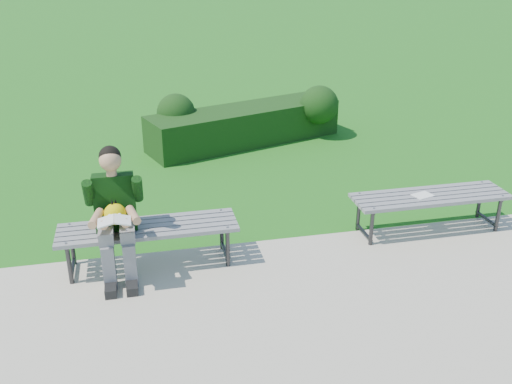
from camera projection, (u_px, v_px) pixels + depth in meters
The scene contains 7 objects.
ground at pixel (284, 240), 6.47m from camera, with size 80.00×80.00×0.00m.
walkway at pixel (337, 333), 4.90m from camera, with size 30.00×3.50×0.02m.
hedge at pixel (247, 121), 9.56m from camera, with size 3.42×1.86×0.90m.
bench_left at pixel (148, 231), 5.78m from camera, with size 1.80×0.50×0.46m.
bench_right at pixel (430, 199), 6.50m from camera, with size 1.80×0.50×0.46m.
seated_boy at pixel (115, 211), 5.52m from camera, with size 0.56×0.76×1.31m.
paper_sheet at pixel (423, 195), 6.46m from camera, with size 0.26×0.22×0.01m.
Camera 1 is at (-1.55, -5.52, 3.08)m, focal length 40.00 mm.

